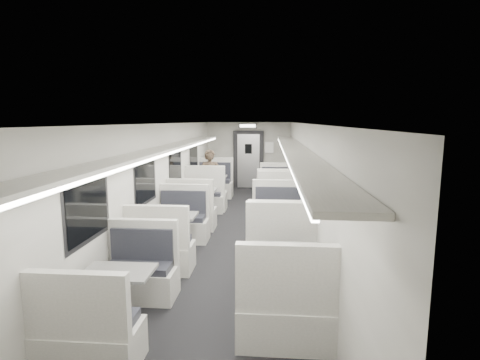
% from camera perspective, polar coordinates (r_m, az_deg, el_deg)
% --- Properties ---
extents(room, '(3.24, 12.24, 2.64)m').
position_cam_1_polar(room, '(7.76, -1.24, -0.31)').
color(room, black).
rests_on(room, ground).
extents(booth_left_a, '(1.16, 2.36, 1.26)m').
position_cam_1_polar(booth_left_a, '(11.27, -4.58, -1.40)').
color(booth_left_a, silver).
rests_on(booth_left_a, room).
extents(booth_left_b, '(1.09, 2.22, 1.19)m').
position_cam_1_polar(booth_left_b, '(9.45, -6.39, -3.62)').
color(booth_left_b, silver).
rests_on(booth_left_b, room).
extents(booth_left_c, '(1.06, 2.15, 1.15)m').
position_cam_1_polar(booth_left_c, '(7.12, -10.21, -8.06)').
color(booth_left_c, silver).
rests_on(booth_left_c, room).
extents(booth_left_d, '(1.00, 2.02, 1.08)m').
position_cam_1_polar(booth_left_d, '(4.91, -17.94, -16.72)').
color(booth_left_d, silver).
rests_on(booth_left_d, room).
extents(booth_right_a, '(1.06, 2.14, 1.15)m').
position_cam_1_polar(booth_right_a, '(10.99, 5.66, -1.89)').
color(booth_right_a, silver).
rests_on(booth_right_a, room).
extents(booth_right_b, '(1.10, 2.23, 1.19)m').
position_cam_1_polar(booth_right_b, '(9.08, 5.87, -4.12)').
color(booth_right_b, silver).
rests_on(booth_right_b, room).
extents(booth_right_c, '(1.15, 2.33, 1.24)m').
position_cam_1_polar(booth_right_c, '(6.94, 6.26, -8.14)').
color(booth_right_c, silver).
rests_on(booth_right_c, room).
extents(booth_right_d, '(1.12, 2.27, 1.22)m').
position_cam_1_polar(booth_right_d, '(5.17, 6.86, -14.44)').
color(booth_right_d, silver).
rests_on(booth_right_d, room).
extents(passenger, '(0.61, 0.41, 1.68)m').
position_cam_1_polar(passenger, '(10.39, -4.56, 0.04)').
color(passenger, black).
rests_on(passenger, room).
extents(window_a, '(0.02, 1.18, 0.84)m').
position_cam_1_polar(window_a, '(11.30, -7.02, 3.34)').
color(window_a, black).
rests_on(window_a, room).
extents(window_b, '(0.02, 1.18, 0.84)m').
position_cam_1_polar(window_b, '(9.17, -9.77, 1.96)').
color(window_b, black).
rests_on(window_b, room).
extents(window_c, '(0.02, 1.18, 0.84)m').
position_cam_1_polar(window_c, '(7.08, -14.15, -0.25)').
color(window_c, black).
rests_on(window_c, room).
extents(window_d, '(0.02, 1.18, 0.84)m').
position_cam_1_polar(window_d, '(5.09, -22.09, -4.24)').
color(window_d, black).
rests_on(window_d, room).
extents(luggage_rack_left, '(0.46, 10.40, 0.09)m').
position_cam_1_polar(luggage_rack_left, '(7.61, -10.89, 4.78)').
color(luggage_rack_left, silver).
rests_on(luggage_rack_left, room).
extents(luggage_rack_right, '(0.46, 10.40, 0.09)m').
position_cam_1_polar(luggage_rack_right, '(7.35, 8.22, 4.71)').
color(luggage_rack_right, silver).
rests_on(luggage_rack_right, room).
extents(vestibule_door, '(1.10, 0.13, 2.10)m').
position_cam_1_polar(vestibule_door, '(13.65, 1.29, 3.07)').
color(vestibule_door, black).
rests_on(vestibule_door, room).
extents(exit_sign, '(0.62, 0.12, 0.16)m').
position_cam_1_polar(exit_sign, '(13.08, 1.19, 8.26)').
color(exit_sign, black).
rests_on(exit_sign, room).
extents(wall_notice, '(0.32, 0.02, 0.40)m').
position_cam_1_polar(wall_notice, '(13.57, 4.47, 4.96)').
color(wall_notice, white).
rests_on(wall_notice, room).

